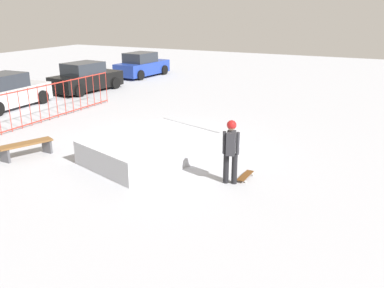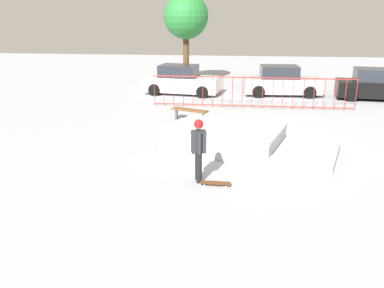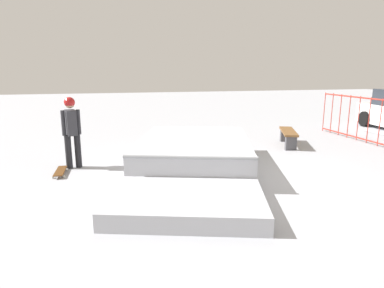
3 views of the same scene
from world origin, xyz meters
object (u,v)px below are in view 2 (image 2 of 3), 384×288
object	(u,v)px
parked_car_white	(181,81)
parked_car_silver	(281,82)
skateboard	(215,183)
distant_tree	(186,17)
parked_car_black	(377,86)
skate_ramp	(238,141)
park_bench	(190,112)
skater	(199,146)

from	to	relation	value
parked_car_white	parked_car_silver	distance (m)	5.52
skateboard	distant_tree	size ratio (longest dim) A/B	0.15
parked_car_white	parked_car_black	size ratio (longest dim) A/B	1.01
skate_ramp	park_bench	world-z (taller)	skate_ramp
skateboard	park_bench	distance (m)	6.80
skater	parked_car_black	xyz separation A→B (m)	(8.21, 11.78, -0.28)
skate_ramp	distant_tree	world-z (taller)	distant_tree
parked_car_white	skate_ramp	bearing A→B (deg)	-63.21
parked_car_black	park_bench	bearing A→B (deg)	-143.20
skate_ramp	parked_car_black	xyz separation A→B (m)	(7.15, 9.04, 0.41)
skater	park_bench	distance (m)	6.48
skate_ramp	skater	distance (m)	3.02
park_bench	distant_tree	bearing A→B (deg)	98.11
skater	parked_car_white	size ratio (longest dim) A/B	0.40
parked_car_silver	parked_car_black	world-z (taller)	same
skate_ramp	skateboard	world-z (taller)	skate_ramp
skateboard	parked_car_silver	size ratio (longest dim) A/B	0.19
skate_ramp	parked_car_white	world-z (taller)	parked_car_white
skateboard	parked_car_silver	xyz separation A→B (m)	(2.89, 12.68, 0.65)
park_bench	parked_car_silver	world-z (taller)	parked_car_silver
skate_ramp	parked_car_black	distance (m)	11.53
park_bench	parked_car_silver	distance (m)	7.46
parked_car_black	distant_tree	world-z (taller)	distant_tree
skateboard	distant_tree	xyz separation A→B (m)	(-2.81, 16.05, 4.00)
skater	parked_car_white	xyz separation A→B (m)	(-2.14, 12.12, -0.28)
skater	distant_tree	world-z (taller)	distant_tree
parked_car_white	skater	bearing A→B (deg)	-72.02
skater	distant_tree	distance (m)	16.25
skate_ramp	parked_car_black	size ratio (longest dim) A/B	1.39
skateboard	parked_car_black	world-z (taller)	parked_car_black
park_bench	skater	bearing A→B (deg)	-81.20
parked_car_silver	parked_car_black	size ratio (longest dim) A/B	0.98
parked_car_white	parked_car_silver	xyz separation A→B (m)	(5.51, 0.29, 0.00)
parked_car_black	skater	bearing A→B (deg)	-118.55
park_bench	parked_car_black	xyz separation A→B (m)	(9.19, 5.41, 0.37)
parked_car_silver	skate_ramp	bearing A→B (deg)	-106.25
skater	skateboard	xyz separation A→B (m)	(0.48, -0.26, -0.93)
skateboard	parked_car_white	distance (m)	12.68
park_bench	parked_car_black	size ratio (longest dim) A/B	0.38
skater	parked_car_black	size ratio (longest dim) A/B	0.40
skater	parked_car_white	distance (m)	12.31
skater	parked_car_black	bearing A→B (deg)	-139.62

